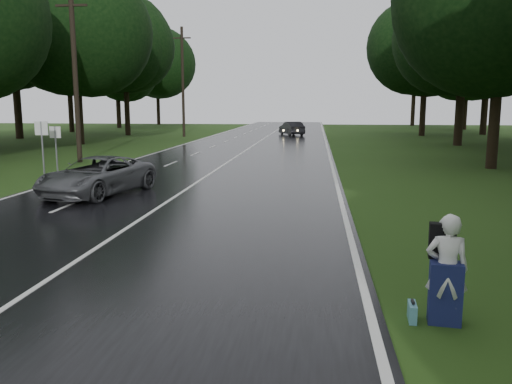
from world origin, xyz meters
TOP-DOWN VIEW (x-y plane):
  - ground at (0.00, 0.00)m, footprint 160.00×160.00m
  - road at (0.00, 20.00)m, footprint 12.00×140.00m
  - lane_center at (0.00, 20.00)m, footprint 0.12×140.00m
  - grey_car at (-2.89, 10.00)m, footprint 3.35×5.31m
  - far_car at (2.35, 47.82)m, footprint 3.03×4.63m
  - hitchhiker at (6.88, -0.08)m, footprint 0.66×0.61m
  - suitcase at (6.42, -0.06)m, footprint 0.14×0.40m
  - utility_pole_mid at (-8.50, 20.57)m, footprint 1.80×0.28m
  - utility_pole_far at (-8.50, 44.55)m, footprint 1.80×0.28m
  - road_sign_a at (-7.20, 14.19)m, footprint 0.60×0.10m
  - road_sign_b at (-7.20, 15.41)m, footprint 0.54×0.10m
  - tree_left_e at (-14.52, 33.71)m, footprint 9.79×9.79m
  - tree_left_f at (-15.20, 46.61)m, footprint 10.85×10.85m
  - tree_right_d at (13.93, 20.12)m, footprint 9.17×9.17m
  - tree_right_e at (16.27, 35.75)m, footprint 9.57×9.57m
  - tree_right_f at (16.04, 49.09)m, footprint 10.39×10.39m

SIDE VIEW (x-z plane):
  - ground at x=0.00m, z-range 0.00..0.00m
  - utility_pole_mid at x=-8.50m, z-range -4.78..4.78m
  - utility_pole_far at x=-8.50m, z-range -5.44..5.44m
  - road_sign_a at x=-7.20m, z-range -1.26..1.26m
  - road_sign_b at x=-7.20m, z-range -1.13..1.13m
  - tree_left_e at x=-14.52m, z-range -7.65..7.65m
  - tree_left_f at x=-15.20m, z-range -8.47..8.47m
  - tree_right_d at x=13.93m, z-range -7.16..7.16m
  - tree_right_e at x=16.27m, z-range -7.47..7.47m
  - tree_right_f at x=16.04m, z-range -8.12..8.12m
  - road at x=0.00m, z-range 0.00..0.04m
  - lane_center at x=0.00m, z-range 0.04..0.05m
  - suitcase at x=6.42m, z-range 0.00..0.28m
  - grey_car at x=-2.89m, z-range 0.04..1.41m
  - far_car at x=2.35m, z-range 0.04..1.48m
  - hitchhiker at x=6.88m, z-range -0.06..1.63m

